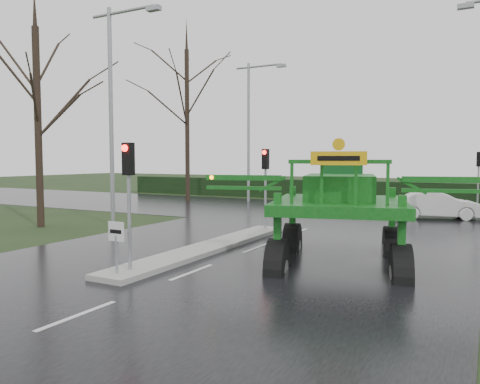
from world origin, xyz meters
The scene contains 15 objects.
ground centered at (0.00, 0.00, 0.00)m, with size 140.00×140.00×0.00m, color black.
road_main centered at (0.00, 10.00, 0.00)m, with size 14.00×80.00×0.02m, color black.
road_cross centered at (0.00, 16.00, 0.01)m, with size 80.00×12.00×0.02m, color black.
median_island centered at (-1.30, 3.00, 0.09)m, with size 1.20×10.00×0.16m, color gray.
hedge_row centered at (0.00, 24.00, 0.75)m, with size 44.00×0.90×1.50m, color black.
keep_left_sign centered at (-1.30, -1.50, 1.06)m, with size 0.50×0.07×1.35m.
traffic_signal_near centered at (-1.30, -1.01, 2.59)m, with size 0.26×0.33×3.52m.
traffic_signal_mid centered at (-1.30, 7.49, 2.59)m, with size 0.26×0.33×3.52m.
traffic_signal_far centered at (6.50, 20.01, 2.59)m, with size 0.26×0.33×3.52m.
street_light_left_near centered at (-8.19, 6.00, 5.99)m, with size 3.85×0.30×10.00m.
street_light_left_far centered at (-8.19, 20.00, 5.99)m, with size 3.85×0.30×10.00m.
tree_left_near centered at (-11.00, 4.00, 5.85)m, with size 6.30×6.30×10.85m.
tree_left_far centered at (-12.50, 18.00, 7.15)m, with size 7.70×7.70×13.26m.
crop_sprayer centered at (1.90, 1.52, 2.15)m, with size 7.92×5.83×4.54m.
white_sedan centered at (4.72, 15.64, 0.00)m, with size 1.50×4.31×1.42m, color white.
Camera 1 is at (7.06, -10.44, 3.09)m, focal length 35.00 mm.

